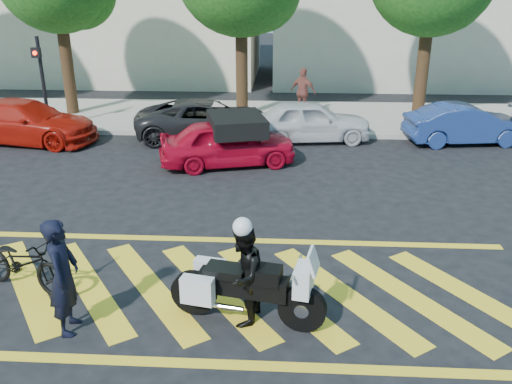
# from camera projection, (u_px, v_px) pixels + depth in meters

# --- Properties ---
(ground) EXTENTS (90.00, 90.00, 0.00)m
(ground) POSITION_uv_depth(u_px,v_px,m) (186.00, 289.00, 9.32)
(ground) COLOR black
(ground) RESTS_ON ground
(sidewalk) EXTENTS (60.00, 5.00, 0.15)m
(sidewalk) POSITION_uv_depth(u_px,v_px,m) (242.00, 117.00, 20.42)
(sidewalk) COLOR #9E998E
(sidewalk) RESTS_ON ground
(crosswalk) EXTENTS (12.33, 4.00, 0.01)m
(crosswalk) POSITION_uv_depth(u_px,v_px,m) (184.00, 289.00, 9.32)
(crosswalk) COLOR yellow
(crosswalk) RESTS_ON ground
(signal_pole) EXTENTS (0.28, 0.43, 3.20)m
(signal_pole) POSITION_uv_depth(u_px,v_px,m) (41.00, 76.00, 17.98)
(signal_pole) COLOR black
(signal_pole) RESTS_ON ground
(officer_bike) EXTENTS (0.51, 0.71, 1.84)m
(officer_bike) POSITION_uv_depth(u_px,v_px,m) (64.00, 277.00, 7.94)
(officer_bike) COLOR black
(officer_bike) RESTS_ON ground
(bicycle) EXTENTS (2.05, 1.29, 1.01)m
(bicycle) POSITION_uv_depth(u_px,v_px,m) (22.00, 262.00, 9.16)
(bicycle) COLOR black
(bicycle) RESTS_ON ground
(police_motorcycle) EXTENTS (2.45, 1.00, 1.09)m
(police_motorcycle) POSITION_uv_depth(u_px,v_px,m) (244.00, 288.00, 8.27)
(police_motorcycle) COLOR black
(police_motorcycle) RESTS_ON ground
(officer_moto) EXTENTS (0.77, 0.90, 1.63)m
(officer_moto) POSITION_uv_depth(u_px,v_px,m) (243.00, 275.00, 8.18)
(officer_moto) COLOR black
(officer_moto) RESTS_ON ground
(red_convertible) EXTENTS (4.08, 2.48, 1.30)m
(red_convertible) POSITION_uv_depth(u_px,v_px,m) (228.00, 143.00, 15.23)
(red_convertible) COLOR #B50822
(red_convertible) RESTS_ON ground
(parked_left) EXTENTS (4.86, 2.51, 1.35)m
(parked_left) POSITION_uv_depth(u_px,v_px,m) (25.00, 122.00, 17.33)
(parked_left) COLOR #AC140A
(parked_left) RESTS_ON ground
(parked_mid_left) EXTENTS (4.82, 2.57, 1.29)m
(parked_mid_left) POSITION_uv_depth(u_px,v_px,m) (208.00, 120.00, 17.66)
(parked_mid_left) COLOR black
(parked_mid_left) RESTS_ON ground
(parked_mid_right) EXTENTS (4.06, 2.03, 1.33)m
(parked_mid_right) POSITION_uv_depth(u_px,v_px,m) (310.00, 121.00, 17.47)
(parked_mid_right) COLOR silver
(parked_mid_right) RESTS_ON ground
(parked_right) EXTENTS (3.95, 1.83, 1.25)m
(parked_right) POSITION_uv_depth(u_px,v_px,m) (466.00, 124.00, 17.23)
(parked_right) COLOR navy
(parked_right) RESTS_ON ground
(pedestrian_right) EXTENTS (1.11, 0.86, 1.75)m
(pedestrian_right) POSITION_uv_depth(u_px,v_px,m) (303.00, 92.00, 20.04)
(pedestrian_right) COLOR brown
(pedestrian_right) RESTS_ON sidewalk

